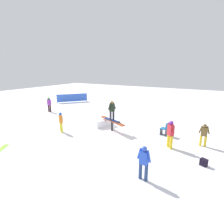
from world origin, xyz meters
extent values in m
plane|color=white|center=(0.00, 0.00, 0.00)|extent=(60.00, 60.00, 0.00)
cylinder|color=black|center=(0.00, 0.00, 0.35)|extent=(0.14, 0.14, 0.71)
cube|color=#A53F1E|center=(0.00, 0.00, 0.75)|extent=(2.54, 1.47, 0.08)
cube|color=white|center=(-1.55, 0.78, 0.28)|extent=(2.28, 2.15, 0.55)
cube|color=navy|center=(0.00, 0.00, 0.80)|extent=(1.55, 0.79, 0.03)
cylinder|color=#28242E|center=(-0.05, -0.13, 1.13)|extent=(0.14, 0.14, 0.62)
cylinder|color=#28242E|center=(0.05, 0.13, 1.13)|extent=(0.14, 0.14, 0.62)
cube|color=black|center=(0.00, 0.00, 1.70)|extent=(0.31, 0.39, 0.54)
cylinder|color=black|center=(-0.07, -0.20, 1.83)|extent=(0.17, 0.28, 0.49)
cylinder|color=black|center=(0.07, 0.20, 1.83)|extent=(0.17, 0.28, 0.49)
sphere|color=brown|center=(0.00, 0.00, 2.08)|extent=(0.22, 0.22, 0.22)
cylinder|color=black|center=(-8.48, 1.59, 0.35)|extent=(0.15, 0.15, 0.71)
cylinder|color=black|center=(-8.21, 1.57, 0.35)|extent=(0.15, 0.15, 0.71)
cube|color=purple|center=(-8.34, 1.58, 0.99)|extent=(0.36, 0.23, 0.57)
cylinder|color=purple|center=(-8.56, 1.59, 1.12)|extent=(0.23, 0.10, 0.51)
cylinder|color=purple|center=(-8.13, 1.57, 1.12)|extent=(0.23, 0.10, 0.51)
sphere|color=green|center=(-8.34, 1.58, 1.39)|extent=(0.22, 0.22, 0.22)
cylinder|color=navy|center=(4.07, -4.30, 0.35)|extent=(0.14, 0.14, 0.70)
cylinder|color=navy|center=(3.82, -4.26, 0.35)|extent=(0.14, 0.14, 0.70)
cube|color=blue|center=(3.95, -4.28, 0.98)|extent=(0.35, 0.24, 0.55)
cylinder|color=blue|center=(4.15, -4.31, 1.10)|extent=(0.20, 0.11, 0.48)
cylinder|color=blue|center=(3.74, -4.26, 1.10)|extent=(0.20, 0.11, 0.48)
sphere|color=blue|center=(3.95, -4.28, 1.36)|extent=(0.21, 0.21, 0.21)
cylinder|color=yellow|center=(5.94, 0.45, 0.32)|extent=(0.13, 0.13, 0.63)
cylinder|color=yellow|center=(5.70, 0.41, 0.32)|extent=(0.13, 0.13, 0.63)
cube|color=brown|center=(5.82, 0.43, 0.89)|extent=(0.33, 0.23, 0.51)
cylinder|color=brown|center=(6.01, 0.46, 1.00)|extent=(0.20, 0.10, 0.45)
cylinder|color=brown|center=(5.62, 0.40, 1.00)|extent=(0.20, 0.10, 0.45)
sphere|color=brown|center=(5.82, 0.43, 1.24)|extent=(0.20, 0.20, 0.20)
cylinder|color=yellow|center=(4.11, -0.68, 0.38)|extent=(0.15, 0.15, 0.76)
cylinder|color=yellow|center=(4.31, -0.88, 0.38)|extent=(0.15, 0.15, 0.76)
cube|color=red|center=(4.21, -0.78, 1.06)|extent=(0.42, 0.42, 0.60)
cylinder|color=red|center=(4.05, -0.62, 1.20)|extent=(0.22, 0.22, 0.54)
cylinder|color=red|center=(4.37, -0.94, 1.20)|extent=(0.22, 0.22, 0.54)
sphere|color=purple|center=(4.21, -0.78, 1.48)|extent=(0.23, 0.23, 0.23)
cylinder|color=yellow|center=(-3.06, -1.96, 0.34)|extent=(0.13, 0.13, 0.68)
cylinder|color=yellow|center=(-2.84, -2.08, 0.34)|extent=(0.13, 0.13, 0.68)
cube|color=orange|center=(-2.95, -2.02, 0.94)|extent=(0.38, 0.33, 0.53)
cylinder|color=orange|center=(-3.13, -1.92, 1.06)|extent=(0.21, 0.16, 0.47)
cylinder|color=orange|center=(-2.78, -2.12, 1.06)|extent=(0.21, 0.16, 0.47)
sphere|color=blue|center=(-2.95, -2.02, 1.31)|extent=(0.21, 0.21, 0.21)
cube|color=#3F3F44|center=(3.25, 1.07, 0.22)|extent=(0.10, 0.39, 0.44)
cube|color=#3F3F44|center=(3.61, 1.00, 0.22)|extent=(0.10, 0.39, 0.44)
cube|color=#1D649C|center=(3.43, 1.03, 0.46)|extent=(0.51, 0.51, 0.04)
cube|color=#1D649C|center=(3.63, 0.99, 0.68)|extent=(0.12, 0.44, 0.40)
cube|color=black|center=(6.00, -1.89, 0.17)|extent=(0.37, 0.33, 0.34)
cylinder|color=blue|center=(-8.70, 8.14, 0.55)|extent=(0.06, 0.06, 1.10)
cylinder|color=blue|center=(-11.14, 5.17, 0.55)|extent=(0.06, 0.06, 1.10)
cube|color=blue|center=(-9.92, 6.65, 0.61)|extent=(2.45, 2.98, 0.99)
camera|label=1|loc=(5.98, -10.27, 4.39)|focal=28.00mm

